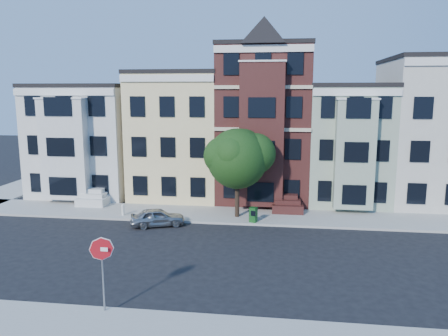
# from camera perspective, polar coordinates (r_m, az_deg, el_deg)

# --- Properties ---
(ground) EXTENTS (120.00, 120.00, 0.00)m
(ground) POSITION_cam_1_polar(r_m,az_deg,el_deg) (23.26, 3.60, -11.98)
(ground) COLOR black
(far_sidewalk) EXTENTS (60.00, 4.00, 0.15)m
(far_sidewalk) POSITION_cam_1_polar(r_m,az_deg,el_deg) (30.80, 4.65, -6.32)
(far_sidewalk) COLOR #9E9B93
(far_sidewalk) RESTS_ON ground
(house_white) EXTENTS (8.00, 9.00, 9.00)m
(house_white) POSITION_cam_1_polar(r_m,az_deg,el_deg) (39.82, -16.87, 3.49)
(house_white) COLOR silver
(house_white) RESTS_ON ground
(house_yellow) EXTENTS (7.00, 9.00, 10.00)m
(house_yellow) POSITION_cam_1_polar(r_m,az_deg,el_deg) (37.19, -5.57, 4.21)
(house_yellow) COLOR beige
(house_yellow) RESTS_ON ground
(house_brown) EXTENTS (7.00, 9.00, 12.00)m
(house_brown) POSITION_cam_1_polar(r_m,az_deg,el_deg) (36.17, 5.32, 5.65)
(house_brown) COLOR #3C1815
(house_brown) RESTS_ON ground
(house_green) EXTENTS (6.00, 9.00, 9.00)m
(house_green) POSITION_cam_1_polar(r_m,az_deg,el_deg) (36.63, 15.51, 3.02)
(house_green) COLOR #95A58C
(house_green) RESTS_ON ground
(house_cream) EXTENTS (8.00, 9.00, 11.00)m
(house_cream) POSITION_cam_1_polar(r_m,az_deg,el_deg) (38.14, 26.07, 4.15)
(house_cream) COLOR beige
(house_cream) RESTS_ON ground
(street_tree) EXTENTS (7.44, 7.44, 7.55)m
(street_tree) POSITION_cam_1_polar(r_m,az_deg,el_deg) (29.60, 1.75, 0.69)
(street_tree) COLOR #244819
(street_tree) RESTS_ON far_sidewalk
(parked_car) EXTENTS (3.77, 2.52, 1.19)m
(parked_car) POSITION_cam_1_polar(r_m,az_deg,el_deg) (28.97, -8.66, -6.38)
(parked_car) COLOR #929599
(parked_car) RESTS_ON ground
(newspaper_box) EXTENTS (0.56, 0.53, 1.00)m
(newspaper_box) POSITION_cam_1_polar(r_m,az_deg,el_deg) (29.09, 3.85, -6.11)
(newspaper_box) COLOR #17531C
(newspaper_box) RESTS_ON far_sidewalk
(fire_hydrant) EXTENTS (0.25, 0.25, 0.63)m
(fire_hydrant) POSITION_cam_1_polar(r_m,az_deg,el_deg) (31.43, -13.06, -5.47)
(fire_hydrant) COLOR silver
(fire_hydrant) RESTS_ON far_sidewalk
(stop_sign) EXTENTS (0.94, 0.15, 3.42)m
(stop_sign) POSITION_cam_1_polar(r_m,az_deg,el_deg) (18.02, -15.56, -12.68)
(stop_sign) COLOR red
(stop_sign) RESTS_ON near_sidewalk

